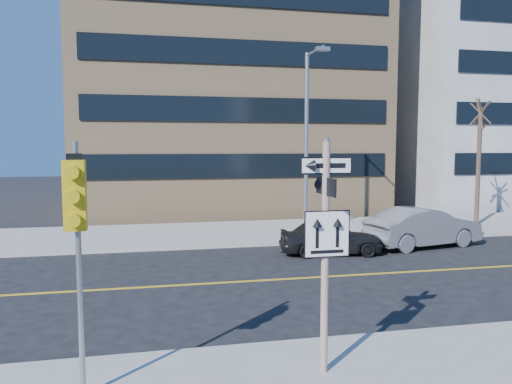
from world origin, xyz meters
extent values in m
plane|color=black|center=(0.00, 0.00, 0.00)|extent=(120.00, 120.00, 0.00)
cylinder|color=beige|center=(0.00, -2.50, 2.15)|extent=(0.13, 0.13, 4.00)
cylinder|color=gray|center=(0.00, -2.50, 4.18)|extent=(0.10, 0.10, 0.06)
cube|color=black|center=(0.00, -2.50, 3.75)|extent=(0.92, 0.03, 0.30)
cube|color=black|center=(0.00, -2.50, 3.40)|extent=(0.03, 0.92, 0.30)
cube|color=white|center=(0.00, -2.58, 2.60)|extent=(0.80, 0.03, 0.80)
cylinder|color=gray|center=(-4.00, -2.50, 2.15)|extent=(0.09, 0.09, 4.00)
cube|color=gold|center=(-4.00, -2.70, 3.35)|extent=(0.32, 0.22, 1.05)
sphere|color=#8C0705|center=(-4.00, -2.82, 3.70)|extent=(0.17, 0.17, 0.17)
sphere|color=black|center=(-4.00, -2.82, 3.35)|extent=(0.17, 0.17, 0.17)
sphere|color=black|center=(-4.00, -2.82, 3.00)|extent=(0.17, 0.17, 0.17)
imported|color=black|center=(3.72, 7.06, 0.65)|extent=(2.01, 3.99, 1.30)
imported|color=slate|center=(7.87, 7.61, 0.80)|extent=(2.62, 5.10, 1.60)
cylinder|color=gray|center=(4.00, 11.00, 4.15)|extent=(0.18, 0.18, 8.00)
cylinder|color=gray|center=(4.00, 10.00, 8.05)|extent=(0.10, 2.20, 0.10)
cube|color=gray|center=(4.00, 9.00, 7.95)|extent=(0.55, 0.30, 0.16)
cylinder|color=#3A2B22|center=(13.00, 11.30, 3.05)|extent=(0.22, 0.22, 5.80)
cube|color=tan|center=(2.00, 25.00, 9.00)|extent=(18.00, 18.00, 18.00)
cube|color=#989A9D|center=(24.00, 24.00, 7.50)|extent=(20.00, 16.00, 15.00)
camera|label=1|loc=(-2.92, -10.45, 4.09)|focal=35.00mm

